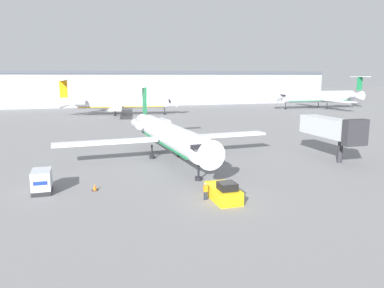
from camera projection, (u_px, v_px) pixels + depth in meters
ground_plane at (225, 201)px, 35.28m from camera, size 600.00×600.00×0.00m
terminal_building at (112, 88)px, 147.10m from camera, size 180.00×16.80×13.47m
airplane_main at (168, 134)px, 52.63m from camera, size 31.01×30.34×9.83m
pushback_tug at (223, 192)px, 35.53m from camera, size 2.25×4.71×1.98m
luggage_cart at (42, 181)px, 37.70m from camera, size 1.84×3.09×2.32m
worker_near_tug at (206, 191)px, 35.53m from camera, size 0.40×0.24×1.67m
traffic_cone_left at (95, 187)px, 38.55m from camera, size 0.61×0.61×0.70m
airplane_parked_far_left at (118, 103)px, 110.60m from camera, size 34.20×32.15×10.47m
airplane_parked_far_right at (320, 97)px, 133.62m from camera, size 35.39×33.80×11.36m
jet_bridge at (332, 128)px, 52.11m from camera, size 3.20×11.22×6.19m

